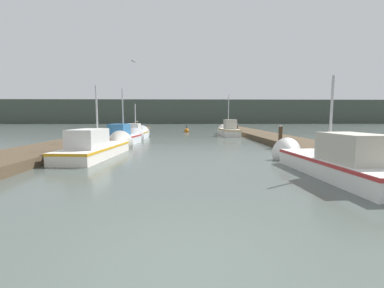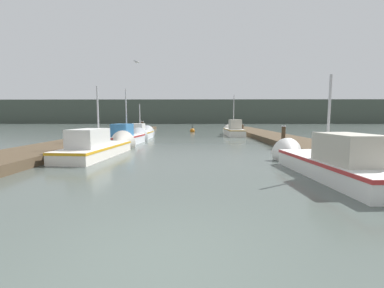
% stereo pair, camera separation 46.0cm
% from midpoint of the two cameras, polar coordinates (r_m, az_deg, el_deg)
% --- Properties ---
extents(ground_plane, '(200.00, 200.00, 0.00)m').
position_cam_midpoint_polar(ground_plane, '(3.55, -5.60, -25.64)').
color(ground_plane, '#47514C').
extents(dock_left, '(2.92, 40.00, 0.38)m').
position_cam_midpoint_polar(dock_left, '(20.39, -21.95, 0.93)').
color(dock_left, '#4C3D2B').
rests_on(dock_left, ground_plane).
extents(dock_right, '(2.92, 40.00, 0.38)m').
position_cam_midpoint_polar(dock_right, '(20.22, 17.98, 1.04)').
color(dock_right, '#4C3D2B').
rests_on(dock_right, ground_plane).
extents(distant_shore_ridge, '(120.00, 16.00, 6.51)m').
position_cam_midpoint_polar(distant_shore_ridge, '(77.81, -1.54, 7.10)').
color(distant_shore_ridge, '#424C42').
rests_on(distant_shore_ridge, ground_plane).
extents(fishing_boat_0, '(1.75, 5.97, 3.54)m').
position_cam_midpoint_polar(fishing_boat_0, '(9.40, 26.56, -3.18)').
color(fishing_boat_0, silver).
rests_on(fishing_boat_0, ground_plane).
extents(fishing_boat_1, '(2.10, 6.16, 3.84)m').
position_cam_midpoint_polar(fishing_boat_1, '(13.40, -20.51, -0.55)').
color(fishing_boat_1, silver).
rests_on(fishing_boat_1, ground_plane).
extents(fishing_boat_2, '(1.98, 4.95, 4.17)m').
position_cam_midpoint_polar(fishing_boat_2, '(18.28, -15.42, 1.40)').
color(fishing_boat_2, silver).
rests_on(fishing_boat_2, ground_plane).
extents(fishing_boat_3, '(1.74, 4.89, 3.39)m').
position_cam_midpoint_polar(fishing_boat_3, '(22.50, -12.79, 2.19)').
color(fishing_boat_3, silver).
rests_on(fishing_boat_3, ground_plane).
extents(fishing_boat_4, '(1.55, 5.69, 4.39)m').
position_cam_midpoint_polar(fishing_boat_4, '(26.38, 7.50, 3.06)').
color(fishing_boat_4, silver).
rests_on(fishing_boat_4, ground_plane).
extents(mooring_piling_0, '(0.26, 0.26, 1.33)m').
position_cam_midpoint_polar(mooring_piling_0, '(16.18, 18.28, 1.55)').
color(mooring_piling_0, '#473523').
rests_on(mooring_piling_0, ground_plane).
extents(mooring_piling_1, '(0.33, 0.33, 1.08)m').
position_cam_midpoint_polar(mooring_piling_1, '(28.25, 9.43, 3.33)').
color(mooring_piling_1, '#473523').
rests_on(mooring_piling_1, ground_plane).
extents(mooring_piling_3, '(0.36, 0.36, 1.37)m').
position_cam_midpoint_polar(mooring_piling_3, '(29.49, -12.68, 3.65)').
color(mooring_piling_3, '#473523').
rests_on(mooring_piling_3, ground_plane).
extents(channel_buoy, '(0.59, 0.59, 1.09)m').
position_cam_midpoint_polar(channel_buoy, '(31.24, -1.62, 2.96)').
color(channel_buoy, '#BF6513').
rests_on(channel_buoy, ground_plane).
extents(seagull_lead, '(0.37, 0.54, 0.12)m').
position_cam_midpoint_polar(seagull_lead, '(17.33, -13.47, 17.38)').
color(seagull_lead, white).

